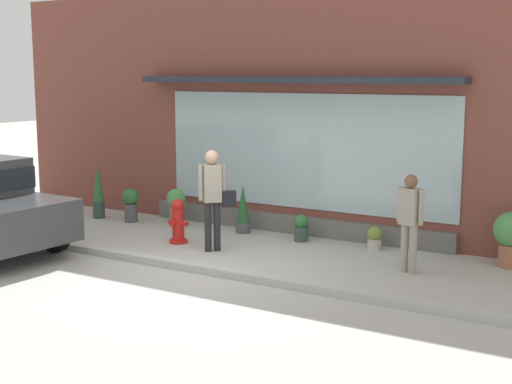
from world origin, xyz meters
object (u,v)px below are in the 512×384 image
potted_plant_doorstep (511,235)px  potted_plant_near_hydrant (301,228)px  potted_plant_low_front (98,192)px  potted_plant_trailing_edge (131,203)px  potted_plant_window_left (243,210)px  potted_plant_window_right (176,204)px  potted_plant_by_entrance (375,238)px  pedestrian_with_handbag (213,192)px  fire_hydrant (178,222)px  pedestrian_passerby (410,216)px

potted_plant_doorstep → potted_plant_near_hydrant: size_ratio=1.81×
potted_plant_low_front → potted_plant_trailing_edge: (0.87, 0.03, -0.17)m
potted_plant_low_front → potted_plant_window_left: bearing=6.1°
potted_plant_low_front → potted_plant_near_hydrant: bearing=3.8°
potted_plant_window_left → potted_plant_window_right: size_ratio=1.26×
potted_plant_low_front → potted_plant_window_right: bearing=7.1°
potted_plant_low_front → potted_plant_by_entrance: size_ratio=2.91×
pedestrian_with_handbag → potted_plant_window_left: pedestrian_with_handbag is taller
potted_plant_near_hydrant → potted_plant_trailing_edge: size_ratio=0.71×
potted_plant_doorstep → potted_plant_by_entrance: (-2.30, -0.01, -0.31)m
potted_plant_near_hydrant → potted_plant_low_front: bearing=-176.2°
potted_plant_trailing_edge → potted_plant_window_left: bearing=7.4°
potted_plant_low_front → fire_hydrant: bearing=-18.6°
potted_plant_window_left → potted_plant_doorstep: 4.99m
pedestrian_passerby → potted_plant_by_entrance: (-1.01, 1.14, -0.68)m
pedestrian_with_handbag → potted_plant_doorstep: bearing=-26.6°
potted_plant_by_entrance → potted_plant_doorstep: bearing=0.3°
pedestrian_passerby → potted_plant_trailing_edge: size_ratio=2.19×
pedestrian_with_handbag → potted_plant_near_hydrant: pedestrian_with_handbag is taller
fire_hydrant → potted_plant_by_entrance: bearing=23.0°
potted_plant_window_left → potted_plant_by_entrance: size_ratio=2.32×
fire_hydrant → pedestrian_passerby: (4.27, 0.25, 0.50)m
fire_hydrant → potted_plant_low_front: 3.01m
pedestrian_passerby → potted_plant_low_front: 7.16m
potted_plant_window_right → potted_plant_near_hydrant: potted_plant_window_right is taller
potted_plant_low_front → potted_plant_window_left: potted_plant_low_front is taller
potted_plant_doorstep → potted_plant_by_entrance: bearing=-179.7°
pedestrian_passerby → potted_plant_low_front: pedestrian_passerby is taller
pedestrian_passerby → potted_plant_window_left: size_ratio=1.63×
fire_hydrant → pedestrian_with_handbag: 1.12m
pedestrian_with_handbag → potted_plant_near_hydrant: bearing=11.4°
potted_plant_low_front → potted_plant_near_hydrant: (4.71, 0.32, -0.31)m
pedestrian_with_handbag → pedestrian_passerby: (3.36, 0.42, -0.14)m
pedestrian_with_handbag → potted_plant_trailing_edge: 3.18m
potted_plant_by_entrance → fire_hydrant: bearing=-157.0°
fire_hydrant → pedestrian_passerby: 4.31m
potted_plant_doorstep → potted_plant_near_hydrant: potted_plant_doorstep is taller
potted_plant_window_right → potted_plant_near_hydrant: 2.83m
potted_plant_window_left → potted_plant_doorstep: (4.99, 0.07, 0.07)m
potted_plant_low_front → potted_plant_window_right: potted_plant_low_front is taller
potted_plant_window_right → potted_plant_trailing_edge: potted_plant_window_right is taller
potted_plant_low_front → potted_plant_trailing_edge: 0.89m
fire_hydrant → potted_plant_window_right: bearing=128.8°
fire_hydrant → potted_plant_window_left: 1.44m
potted_plant_window_left → potted_plant_low_front: bearing=-173.9°
potted_plant_near_hydrant → potted_plant_by_entrance: potted_plant_near_hydrant is taller
pedestrian_with_handbag → potted_plant_near_hydrant: 1.91m
potted_plant_window_left → potted_plant_near_hydrant: (1.30, -0.05, -0.20)m
pedestrian_passerby → potted_plant_trailing_edge: pedestrian_passerby is taller
fire_hydrant → potted_plant_window_left: (0.57, 1.32, 0.06)m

